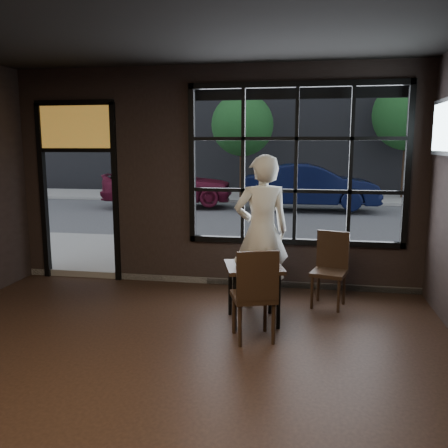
% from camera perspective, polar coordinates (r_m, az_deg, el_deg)
% --- Properties ---
extents(floor, '(6.00, 7.00, 0.02)m').
position_cam_1_polar(floor, '(4.13, -11.61, -21.20)').
color(floor, black).
rests_on(floor, ground).
extents(window_frame, '(3.06, 0.12, 2.28)m').
position_cam_1_polar(window_frame, '(6.79, 8.64, 7.03)').
color(window_frame, black).
rests_on(window_frame, ground).
extents(stained_transom, '(1.20, 0.06, 0.70)m').
position_cam_1_polar(stained_transom, '(7.62, -17.41, 11.11)').
color(stained_transom, orange).
rests_on(stained_transom, ground).
extents(street_asphalt, '(60.00, 41.00, 0.04)m').
position_cam_1_polar(street_asphalt, '(27.40, 7.11, 5.10)').
color(street_asphalt, '#545456').
rests_on(street_asphalt, ground).
extents(building_across, '(28.00, 12.00, 15.00)m').
position_cam_1_polar(building_across, '(26.87, 7.35, 21.13)').
color(building_across, '#5B5956').
rests_on(building_across, ground).
extents(cafe_table, '(0.79, 0.79, 0.70)m').
position_cam_1_polar(cafe_table, '(5.67, 3.56, -8.32)').
color(cafe_table, black).
rests_on(cafe_table, floor).
extents(chair_near, '(0.56, 0.56, 1.02)m').
position_cam_1_polar(chair_near, '(5.14, 3.55, -8.35)').
color(chair_near, black).
rests_on(chair_near, floor).
extents(chair_window, '(0.51, 0.51, 0.97)m').
position_cam_1_polar(chair_window, '(6.28, 12.51, -5.47)').
color(chair_window, black).
rests_on(chair_window, floor).
extents(man, '(0.83, 0.69, 1.96)m').
position_cam_1_polar(man, '(6.09, 4.56, -0.92)').
color(man, silver).
rests_on(man, floor).
extents(hotdog, '(0.21, 0.17, 0.06)m').
position_cam_1_polar(hotdog, '(5.71, 4.15, -4.28)').
color(hotdog, tan).
rests_on(hotdog, cafe_table).
extents(cup, '(0.17, 0.17, 0.10)m').
position_cam_1_polar(cup, '(5.55, 1.92, -4.49)').
color(cup, silver).
rests_on(cup, cafe_table).
extents(navy_car, '(4.24, 1.60, 1.38)m').
position_cam_1_polar(navy_car, '(15.16, 10.36, 4.52)').
color(navy_car, black).
rests_on(navy_car, street_asphalt).
extents(maroon_car, '(4.48, 2.49, 1.44)m').
position_cam_1_polar(maroon_car, '(15.85, -6.78, 4.93)').
color(maroon_car, '#5B1026').
rests_on(maroon_car, street_asphalt).
extents(tree_left, '(2.31, 2.31, 3.95)m').
position_cam_1_polar(tree_left, '(18.03, 2.22, 11.78)').
color(tree_left, '#332114').
rests_on(tree_left, street_asphalt).
extents(tree_right, '(2.62, 2.62, 4.47)m').
position_cam_1_polar(tree_right, '(19.13, 21.30, 12.11)').
color(tree_right, '#332114').
rests_on(tree_right, street_asphalt).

